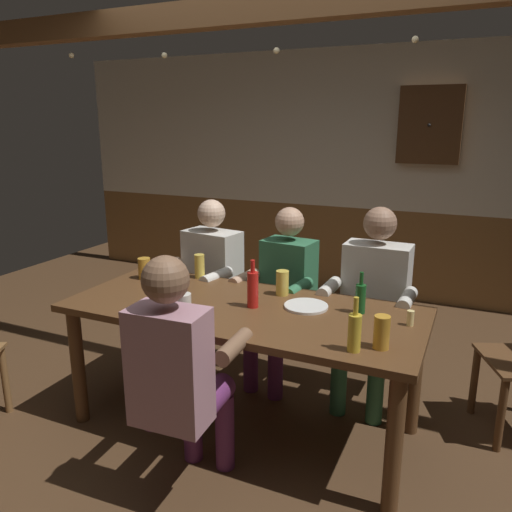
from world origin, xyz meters
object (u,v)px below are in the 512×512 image
object	(u,v)px
person_0	(207,276)
bottle_1	(360,298)
wall_dart_cabinet	(430,125)
pint_glass_0	(144,268)
pint_glass_2	(200,266)
dining_table	(243,323)
pint_glass_1	(382,332)
person_1	(283,289)
person_3	(180,371)
bottle_0	(355,331)
person_2	(373,297)
table_candle	(410,318)
bottle_2	(253,289)
pint_glass_4	(184,309)
plate_0	(306,306)
pint_glass_3	(282,283)

from	to	relation	value
person_0	bottle_1	distance (m)	1.34
person_0	wall_dart_cabinet	xyz separation A→B (m)	(1.27, 1.95, 1.06)
pint_glass_0	pint_glass_2	xyz separation A→B (m)	(0.32, 0.17, 0.01)
dining_table	person_0	xyz separation A→B (m)	(-0.61, 0.66, 0.02)
pint_glass_1	wall_dart_cabinet	distance (m)	2.99
person_1	person_3	world-z (taller)	person_3
person_0	pint_glass_0	bearing A→B (deg)	75.00
bottle_0	pint_glass_0	distance (m)	1.61
person_2	pint_glass_1	size ratio (longest dim) A/B	8.00
pint_glass_1	pint_glass_0	bearing A→B (deg)	165.33
table_candle	bottle_1	world-z (taller)	bottle_1
person_2	wall_dart_cabinet	world-z (taller)	wall_dart_cabinet
bottle_1	bottle_2	bearing A→B (deg)	-164.37
person_3	pint_glass_0	distance (m)	1.19
table_candle	wall_dart_cabinet	size ratio (longest dim) A/B	0.11
person_1	pint_glass_1	xyz separation A→B (m)	(0.82, -0.88, 0.18)
pint_glass_4	person_1	bearing A→B (deg)	80.87
bottle_0	pint_glass_4	xyz separation A→B (m)	(-0.88, -0.04, -0.02)
bottle_1	pint_glass_4	size ratio (longest dim) A/B	1.46
pint_glass_0	wall_dart_cabinet	size ratio (longest dim) A/B	0.20
wall_dart_cabinet	person_1	bearing A→B (deg)	-108.70
dining_table	bottle_2	world-z (taller)	bottle_2
person_3	plate_0	size ratio (longest dim) A/B	5.01
person_0	pint_glass_1	world-z (taller)	person_0
pint_glass_2	pint_glass_4	bearing A→B (deg)	-65.44
pint_glass_1	person_2	bearing A→B (deg)	103.58
person_2	pint_glass_0	size ratio (longest dim) A/B	9.00
pint_glass_1	pint_glass_3	bearing A→B (deg)	143.71
dining_table	plate_0	bearing A→B (deg)	21.25
bottle_0	wall_dart_cabinet	size ratio (longest dim) A/B	0.37
bottle_1	pint_glass_2	distance (m)	1.13
pint_glass_3	pint_glass_4	xyz separation A→B (m)	(-0.30, -0.62, 0.00)
person_3	pint_glass_0	size ratio (longest dim) A/B	8.82
person_0	pint_glass_2	size ratio (longest dim) A/B	7.69
pint_glass_1	dining_table	bearing A→B (deg)	164.40
bottle_2	person_2	bearing A→B (deg)	49.90
table_candle	pint_glass_1	distance (m)	0.34
pint_glass_2	pint_glass_4	world-z (taller)	pint_glass_2
dining_table	person_3	bearing A→B (deg)	-90.38
person_3	pint_glass_2	bearing A→B (deg)	112.71
plate_0	pint_glass_0	bearing A→B (deg)	176.48
person_2	pint_glass_2	world-z (taller)	person_2
person_3	pint_glass_4	bearing A→B (deg)	115.31
person_2	bottle_0	xyz separation A→B (m)	(0.11, -0.96, 0.17)
person_1	bottle_2	distance (m)	0.68
person_1	person_3	size ratio (longest dim) A/B	0.98
bottle_1	pint_glass_4	distance (m)	0.95
person_0	bottle_1	xyz separation A→B (m)	(1.24, -0.49, 0.17)
dining_table	pint_glass_0	size ratio (longest dim) A/B	14.35
dining_table	plate_0	world-z (taller)	plate_0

